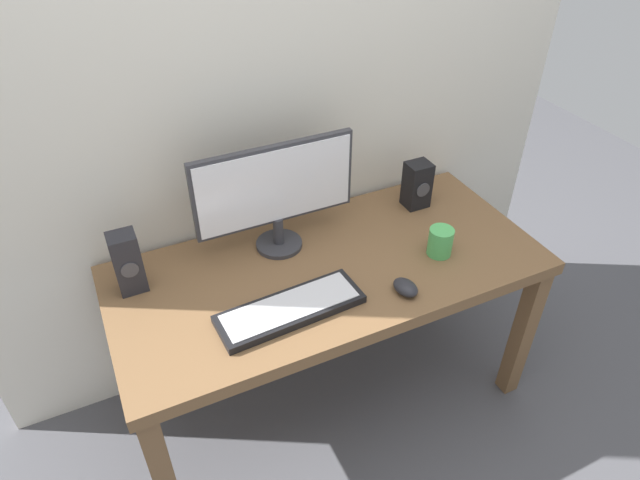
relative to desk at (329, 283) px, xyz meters
name	(u,v)px	position (x,y,z in m)	size (l,w,h in m)	color
ground_plane	(327,392)	(0.00, 0.00, -0.61)	(6.00, 6.00, 0.00)	#4C4C51
desk	(329,283)	(0.00, 0.00, 0.00)	(1.49, 0.69, 0.70)	brown
monitor	(275,191)	(-0.11, 0.18, 0.31)	(0.57, 0.17, 0.40)	#333338
keyboard_primary	(290,309)	(-0.21, -0.15, 0.10)	(0.47, 0.18, 0.03)	black
mouse	(405,287)	(0.16, -0.23, 0.11)	(0.07, 0.09, 0.04)	#232328
speaker_right	(417,185)	(0.47, 0.19, 0.18)	(0.09, 0.09, 0.19)	black
speaker_left	(128,262)	(-0.63, 0.17, 0.19)	(0.09, 0.08, 0.22)	#232328
coffee_mug	(440,242)	(0.38, -0.11, 0.14)	(0.09, 0.09, 0.10)	#4CB259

